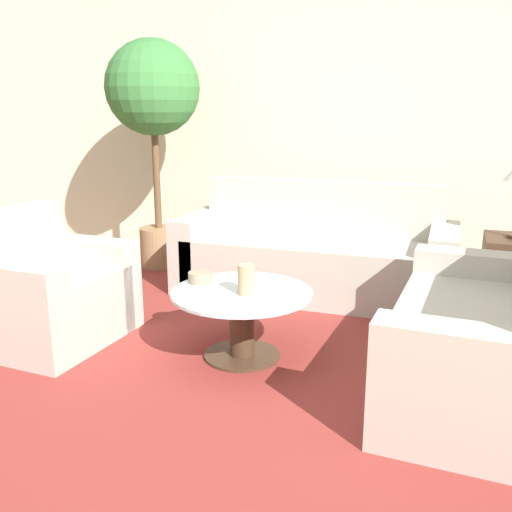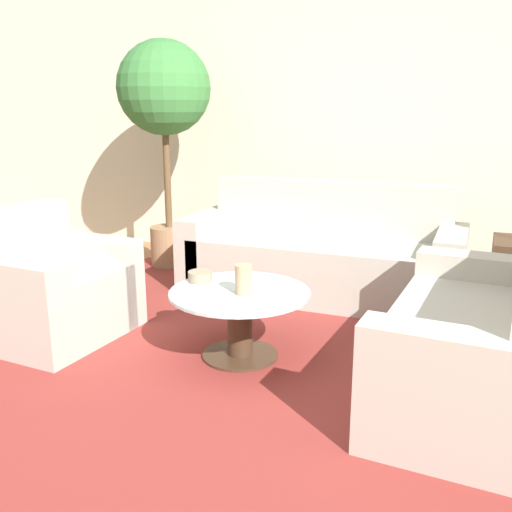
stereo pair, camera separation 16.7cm
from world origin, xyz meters
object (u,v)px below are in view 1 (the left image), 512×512
Objects in this scene: armchair at (47,296)px; coffee_table at (242,315)px; potted_plant at (153,101)px; sofa_main at (315,257)px; loveseat at (484,341)px; bowl at (200,277)px; vase at (246,280)px.

coffee_table is at bearing -80.02° from armchair.
sofa_main is at bearing -10.09° from potted_plant.
loveseat reaches higher than bowl.
coffee_table is (1.24, 0.13, -0.02)m from armchair.
loveseat is at bearing -83.46° from armchair.
sofa_main is 1.94m from potted_plant.
coffee_table is 0.41× the size of potted_plant.
armchair is 1.25m from coffee_table.
armchair reaches higher than vase.
coffee_table is at bearing -48.99° from potted_plant.
bowl is (0.95, 0.22, 0.15)m from armchair.
vase is at bearing -19.56° from bowl.
loveseat reaches higher than armchair.
potted_plant is 13.70× the size of bowl.
potted_plant reaches higher than vase.
potted_plant is (-1.51, 0.27, 1.18)m from sofa_main.
sofa_main is 1.33m from bowl.
sofa_main is 1.39m from vase.
sofa_main is 1.79m from loveseat.
loveseat is 1.60m from bowl.
bowl is at bearing -73.39° from armchair.
potted_plant is 2.39m from vase.
bowl is at bearing -108.18° from sofa_main.
loveseat is (2.54, 0.12, 0.00)m from armchair.
bowl is (-0.29, 0.08, 0.17)m from coffee_table.
armchair reaches higher than coffee_table.
sofa_main reaches higher than armchair.
potted_plant is 11.77× the size of vase.
potted_plant is at bearing 8.81° from armchair.
vase is (-1.26, -0.02, 0.20)m from loveseat.
vase is 0.36m from bowl.
coffee_table is at bearing -95.05° from sofa_main.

